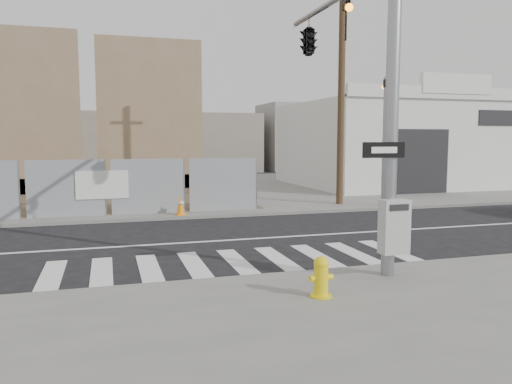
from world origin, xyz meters
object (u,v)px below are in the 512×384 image
object	(u,v)px
signal_pole	(331,58)
traffic_cone_d	(181,206)
fire_hydrant	(321,277)
auto_shop	(398,144)

from	to	relation	value
signal_pole	traffic_cone_d	distance (m)	8.24
signal_pole	fire_hydrant	bearing A→B (deg)	-116.78
fire_hydrant	traffic_cone_d	size ratio (longest dim) A/B	1.03
auto_shop	fire_hydrant	xyz separation A→B (m)	(-13.35, -18.68, -2.06)
signal_pole	fire_hydrant	distance (m)	5.95
traffic_cone_d	auto_shop	bearing A→B (deg)	30.96
auto_shop	traffic_cone_d	bearing A→B (deg)	-149.04
signal_pole	traffic_cone_d	xyz separation A→B (m)	(-2.83, 6.42, -4.33)
fire_hydrant	traffic_cone_d	distance (m)	10.13
auto_shop	traffic_cone_d	distance (m)	16.84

